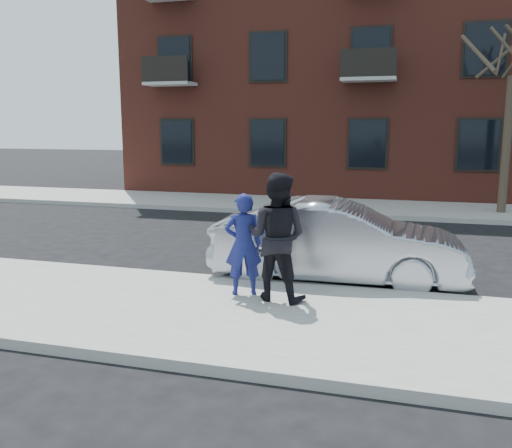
% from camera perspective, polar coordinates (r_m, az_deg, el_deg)
% --- Properties ---
extents(ground, '(100.00, 100.00, 0.00)m').
position_cam_1_polar(ground, '(8.17, 3.14, -10.20)').
color(ground, black).
rests_on(ground, ground).
extents(near_sidewalk, '(50.00, 3.50, 0.15)m').
position_cam_1_polar(near_sidewalk, '(7.92, 2.73, -10.30)').
color(near_sidewalk, gray).
rests_on(near_sidewalk, ground).
extents(near_curb, '(50.00, 0.10, 0.15)m').
position_cam_1_polar(near_curb, '(9.59, 5.22, -6.62)').
color(near_curb, '#999691').
rests_on(near_curb, ground).
extents(far_sidewalk, '(50.00, 3.50, 0.15)m').
position_cam_1_polar(far_sidewalk, '(19.00, 10.72, 1.72)').
color(far_sidewalk, gray).
rests_on(far_sidewalk, ground).
extents(far_curb, '(50.00, 0.10, 0.15)m').
position_cam_1_polar(far_curb, '(17.23, 10.16, 0.86)').
color(far_curb, '#999691').
rests_on(far_curb, ground).
extents(apartment_building, '(24.30, 10.30, 12.30)m').
position_cam_1_polar(apartment_building, '(25.68, 17.35, 17.26)').
color(apartment_building, maroon).
rests_on(apartment_building, ground).
extents(silver_sedan, '(4.65, 1.80, 1.51)m').
position_cam_1_polar(silver_sedan, '(10.07, 8.59, -1.88)').
color(silver_sedan, '#999BA3').
rests_on(silver_sedan, ground).
extents(man_hoodie, '(0.71, 0.60, 1.66)m').
position_cam_1_polar(man_hoodie, '(8.73, -1.35, -2.14)').
color(man_hoodie, navy).
rests_on(man_hoodie, near_sidewalk).
extents(man_peacoat, '(1.07, 0.89, 2.01)m').
position_cam_1_polar(man_peacoat, '(8.45, 2.21, -1.35)').
color(man_peacoat, black).
rests_on(man_peacoat, near_sidewalk).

